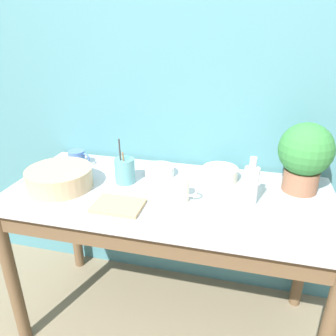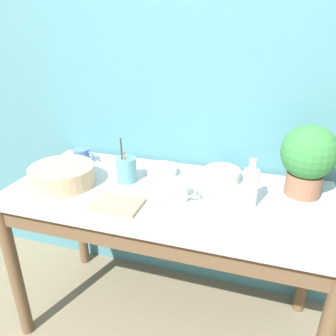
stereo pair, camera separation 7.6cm
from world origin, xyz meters
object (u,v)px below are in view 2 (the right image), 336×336
at_px(potted_plant, 308,157).
at_px(tray_board, 117,204).
at_px(bowl_wash_large, 62,175).
at_px(bowl_small_enamel_white, 162,170).
at_px(bottle_tall, 250,187).
at_px(mug_cream, 180,190).
at_px(utensil_cup, 127,169).
at_px(mug_blue, 82,156).
at_px(bowl_small_cream, 222,175).

bearing_deg(potted_plant, tray_board, -155.22).
height_order(bowl_wash_large, bowl_small_enamel_white, bowl_wash_large).
height_order(bowl_wash_large, bottle_tall, bottle_tall).
bearing_deg(mug_cream, utensil_cup, 160.16).
height_order(potted_plant, mug_cream, potted_plant).
bearing_deg(potted_plant, bowl_wash_large, -167.74).
height_order(potted_plant, utensil_cup, potted_plant).
height_order(mug_blue, utensil_cup, utensil_cup).
xyz_separation_m(bowl_wash_large, utensil_cup, (0.27, 0.12, 0.02)).
distance_m(mug_cream, bowl_small_enamel_white, 0.28).
distance_m(bowl_wash_large, bottle_tall, 0.85).
distance_m(bowl_wash_large, bowl_small_cream, 0.75).
bearing_deg(mug_cream, bottle_tall, 8.92).
xyz_separation_m(potted_plant, tray_board, (-0.74, -0.34, -0.17)).
xyz_separation_m(potted_plant, bowl_wash_large, (-1.07, -0.23, -0.13)).
bearing_deg(tray_board, mug_cream, 27.10).
relative_size(mug_blue, tray_board, 0.58).
height_order(mug_blue, bowl_small_cream, mug_blue).
distance_m(potted_plant, mug_cream, 0.56).
bearing_deg(mug_blue, bowl_small_enamel_white, -1.62).
relative_size(potted_plant, mug_blue, 2.67).
relative_size(mug_blue, bowl_small_enamel_white, 0.79).
xyz_separation_m(bottle_tall, tray_board, (-0.52, -0.17, -0.08)).
distance_m(potted_plant, bowl_wash_large, 1.10).
height_order(utensil_cup, tray_board, utensil_cup).
relative_size(bowl_small_cream, utensil_cup, 0.76).
xyz_separation_m(mug_cream, bowl_small_enamel_white, (-0.16, 0.22, -0.03)).
xyz_separation_m(potted_plant, mug_cream, (-0.50, -0.22, -0.13)).
bearing_deg(bowl_wash_large, bottle_tall, 3.88).
relative_size(bowl_wash_large, mug_cream, 2.71).
relative_size(mug_cream, tray_board, 0.54).
xyz_separation_m(utensil_cup, tray_board, (0.06, -0.23, -0.05)).
bearing_deg(tray_board, bowl_small_enamel_white, 76.81).
bearing_deg(bowl_wash_large, tray_board, -18.37).
relative_size(bottle_tall, mug_blue, 1.77).
xyz_separation_m(bowl_wash_large, bowl_small_cream, (0.71, 0.26, -0.01)).
bearing_deg(bowl_small_enamel_white, bowl_wash_large, -149.88).
bearing_deg(utensil_cup, bowl_small_cream, 17.71).
relative_size(mug_cream, bowl_small_cream, 0.65).
distance_m(potted_plant, mug_blue, 1.12).
bearing_deg(potted_plant, bowl_small_cream, 175.85).
distance_m(mug_cream, bowl_small_cream, 0.28).
relative_size(mug_blue, utensil_cup, 0.53).
bearing_deg(potted_plant, bowl_small_enamel_white, 179.49).
distance_m(potted_plant, bowl_small_cream, 0.39).
height_order(bowl_wash_large, mug_blue, bowl_wash_large).
bearing_deg(mug_cream, bowl_small_enamel_white, 125.13).
relative_size(bowl_small_cream, bowl_small_enamel_white, 1.15).
bearing_deg(bowl_small_cream, bowl_small_enamel_white, -176.09).
xyz_separation_m(mug_blue, mug_cream, (0.62, -0.24, 0.01)).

